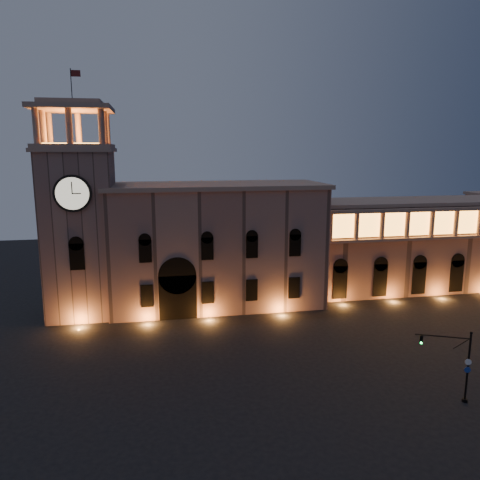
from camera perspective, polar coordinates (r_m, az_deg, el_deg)
The scene contains 5 objects.
ground at distance 50.36m, azimuth 3.02°, elevation -15.30°, with size 160.00×160.00×0.00m, color black.
government_building at distance 67.75m, azimuth -2.97°, elevation -0.58°, with size 30.80×12.80×17.60m.
clock_tower at distance 66.30m, azimuth -18.88°, elevation 1.87°, with size 9.80×9.80×32.40m.
colonnade_wing at distance 81.56m, azimuth 21.29°, elevation -0.38°, with size 40.60×11.50×14.50m.
traffic_light at distance 47.12m, azimuth 25.05°, elevation -13.58°, with size 4.49×2.19×6.68m.
Camera 1 is at (-10.82, -43.89, 22.20)m, focal length 35.00 mm.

